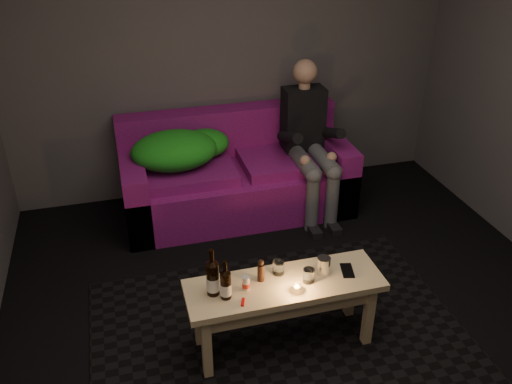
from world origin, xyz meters
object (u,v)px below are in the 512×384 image
Objects in this scene: coffee_table at (284,294)px; steel_cup at (324,266)px; person at (309,137)px; beer_bottle_a at (213,278)px; beer_bottle_b at (226,284)px; sofa at (236,177)px.

coffee_table is 0.30m from steel_cup.
person reaches higher than beer_bottle_a.
beer_bottle_b is at bearing -174.01° from coffee_table.
sofa is 0.74m from person.
coffee_table is (-0.73, -1.60, -0.28)m from person.
beer_bottle_a is (-1.17, -1.58, -0.08)m from person.
person is 4.28× the size of beer_bottle_a.
coffee_table is 4.66× the size of beer_bottle_b.
sofa reaches higher than coffee_table.
beer_bottle_b reaches higher than steel_cup.
sofa is 1.85m from beer_bottle_a.
beer_bottle_a is (-0.43, 0.02, 0.20)m from coffee_table.
sofa is 1.76m from coffee_table.
sofa is at bearing 165.39° from person.
steel_cup is (0.69, 0.01, -0.06)m from beer_bottle_a.
beer_bottle_b is (-1.10, -1.64, -0.10)m from person.
coffee_table is (-0.11, -1.76, 0.10)m from sofa.
beer_bottle_b reaches higher than coffee_table.
coffee_table is at bearing -174.59° from steel_cup.
coffee_table is at bearing -93.66° from sofa.
sofa is at bearing 74.95° from beer_bottle_b.
beer_bottle_a is at bearing 177.95° from coffee_table.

